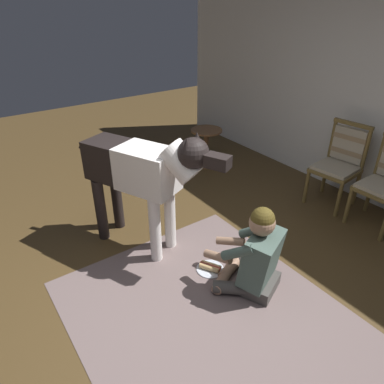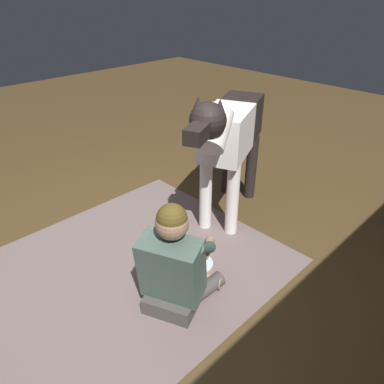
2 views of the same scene
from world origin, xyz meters
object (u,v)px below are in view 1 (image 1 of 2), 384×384
(large_dog, at_px, (142,172))
(person_sitting_on_floor, at_px, (255,257))
(hot_dog_on_plate, at_px, (210,268))
(round_side_table, at_px, (206,144))
(dining_chair_left_of_pair, at_px, (340,161))

(large_dog, bearing_deg, person_sitting_on_floor, 23.88)
(hot_dog_on_plate, xyz_separation_m, round_side_table, (-1.88, 1.38, 0.31))
(dining_chair_left_of_pair, height_order, large_dog, large_dog)
(person_sitting_on_floor, relative_size, large_dog, 0.53)
(person_sitting_on_floor, height_order, hot_dog_on_plate, person_sitting_on_floor)
(round_side_table, bearing_deg, hot_dog_on_plate, -36.31)
(person_sitting_on_floor, distance_m, large_dog, 1.25)
(dining_chair_left_of_pair, relative_size, hot_dog_on_plate, 3.84)
(large_dog, height_order, round_side_table, large_dog)
(dining_chair_left_of_pair, bearing_deg, round_side_table, -160.20)
(person_sitting_on_floor, relative_size, round_side_table, 1.48)
(person_sitting_on_floor, xyz_separation_m, large_dog, (-1.04, -0.46, 0.50))
(large_dog, distance_m, hot_dog_on_plate, 1.09)
(dining_chair_left_of_pair, height_order, person_sitting_on_floor, dining_chair_left_of_pair)
(person_sitting_on_floor, bearing_deg, dining_chair_left_of_pair, 105.30)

